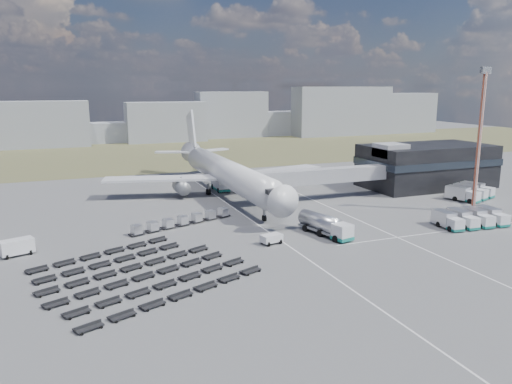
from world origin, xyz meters
name	(u,v)px	position (x,y,z in m)	size (l,w,h in m)	color
ground	(285,234)	(0.00, 0.00, 0.00)	(420.00, 420.00, 0.00)	#565659
grass_strip	(159,152)	(0.00, 110.00, 0.01)	(420.00, 90.00, 0.01)	brown
lane_markings	(329,224)	(9.77, 3.00, 0.01)	(47.12, 110.00, 0.01)	silver
terminal	(426,165)	(47.77, 23.96, 5.25)	(30.40, 16.40, 11.00)	black
jet_bridge	(314,177)	(15.90, 20.42, 5.05)	(30.30, 3.80, 7.05)	#939399
airliner	(224,171)	(0.00, 32.38, 5.29)	(51.59, 64.53, 17.62)	silver
skyline	(121,121)	(-8.63, 147.55, 9.21)	(310.06, 25.05, 23.38)	#91959E
fuel_tanker	(325,225)	(5.80, -2.70, 1.70)	(4.98, 10.88, 3.41)	silver
pushback_tug	(271,239)	(-4.00, -3.64, 0.73)	(3.24, 1.82, 1.46)	silver
utility_van	(17,248)	(-39.80, 4.54, 1.18)	(4.46, 2.02, 2.37)	silver
catering_truck	(220,184)	(0.71, 37.51, 1.59)	(2.92, 6.82, 3.10)	silver
service_trucks_near	(470,218)	(31.82, -6.84, 1.39)	(11.87, 7.08, 2.55)	silver
service_trucks_far	(470,192)	(47.74, 9.57, 1.50)	(10.89, 9.59, 2.76)	silver
uld_row	(183,221)	(-14.31, 11.17, 0.92)	(19.23, 8.12, 1.54)	black
baggage_dollies	(137,273)	(-25.10, -9.36, 0.33)	(30.20, 28.49, 0.66)	black
floodlight_mast	(479,141)	(39.87, 0.63, 13.56)	(2.57, 2.09, 27.05)	#AC3A1B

